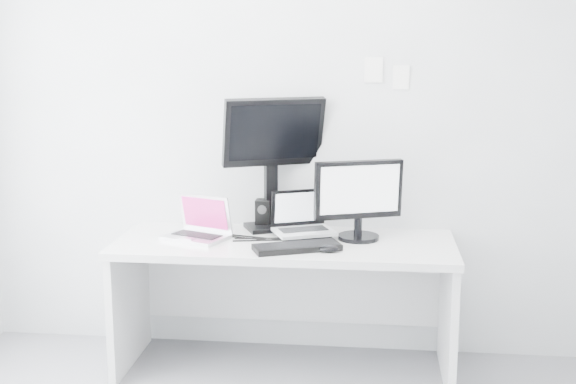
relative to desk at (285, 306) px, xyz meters
name	(u,v)px	position (x,y,z in m)	size (l,w,h in m)	color
back_wall	(292,118)	(0.00, 0.35, 0.99)	(3.60, 3.60, 0.00)	silver
desk	(285,306)	(0.00, 0.00, 0.00)	(1.80, 0.70, 0.73)	silver
macbook	(195,217)	(-0.48, -0.02, 0.49)	(0.32, 0.24, 0.24)	#B9B8BD
speaker	(263,214)	(-0.16, 0.28, 0.45)	(0.08, 0.08, 0.16)	black
dell_laptop	(304,214)	(0.10, 0.08, 0.49)	(0.31, 0.24, 0.26)	#B9BCC1
rear_monitor	(273,162)	(-0.10, 0.26, 0.75)	(0.56, 0.20, 0.76)	black
samsung_monitor	(359,199)	(0.39, 0.08, 0.59)	(0.48, 0.22, 0.44)	black
keyboard	(297,247)	(0.08, -0.17, 0.38)	(0.44, 0.16, 0.03)	black
mouse	(329,249)	(0.25, -0.19, 0.38)	(0.11, 0.07, 0.03)	black
wall_note_0	(374,70)	(0.45, 0.34, 1.26)	(0.10, 0.00, 0.14)	white
wall_note_1	(401,77)	(0.60, 0.34, 1.22)	(0.09, 0.00, 0.13)	white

